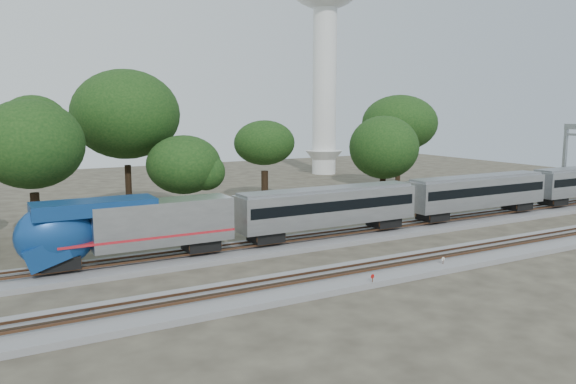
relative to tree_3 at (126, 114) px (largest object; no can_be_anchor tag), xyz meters
name	(u,v)px	position (x,y,z in m)	size (l,w,h in m)	color
ground	(312,266)	(7.92, -22.86, -11.03)	(160.00, 160.00, 0.00)	#383328
track_far	(275,246)	(7.92, -16.86, -10.83)	(160.00, 5.00, 0.73)	slate
track_near	(343,277)	(7.92, -26.86, -10.83)	(160.00, 5.00, 0.73)	slate
switch_stand_red	(372,279)	(8.58, -29.23, -10.44)	(0.30, 0.08, 0.94)	#512D19
switch_stand_white	(443,261)	(15.77, -28.27, -10.45)	(0.29, 0.05, 0.91)	#512D19
switch_lever	(433,268)	(14.97, -28.10, -10.88)	(0.50, 0.30, 0.30)	#512D19
tree_2	(31,144)	(-9.38, -6.98, -2.31)	(8.88, 8.88, 12.52)	black
tree_3	(126,114)	(0.00, 0.00, 0.00)	(11.22, 11.22, 15.82)	black
tree_4	(184,165)	(3.50, -7.16, -4.62)	(6.54, 6.54, 9.23)	black
tree_5	(264,143)	(17.57, 3.96, -3.57)	(7.61, 7.61, 10.72)	black
tree_6	(384,148)	(28.70, -5.15, -3.97)	(7.21, 7.21, 10.16)	black
tree_7	(399,123)	(39.28, 4.60, -1.45)	(9.75, 9.75, 13.75)	black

